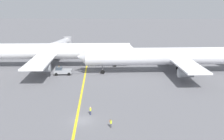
{
  "coord_description": "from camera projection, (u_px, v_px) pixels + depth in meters",
  "views": [
    {
      "loc": [
        6.98,
        -49.71,
        22.52
      ],
      "look_at": [
        5.11,
        24.02,
        4.0
      ],
      "focal_mm": 44.9,
      "sensor_mm": 36.0,
      "label": 1
    }
  ],
  "objects": [
    {
      "name": "ground_crew_marshaller_foreground",
      "position": [
        111.0,
        123.0,
        50.49
      ],
      "size": [
        0.46,
        0.37,
        1.65
      ],
      "color": "#4C4C51",
      "rests_on": "ground"
    },
    {
      "name": "airliner_being_pushed",
      "position": [
        172.0,
        56.0,
        87.34
      ],
      "size": [
        58.62,
        38.85,
        15.37
      ],
      "color": "silver",
      "rests_on": "ground"
    },
    {
      "name": "ground_plane",
      "position": [
        82.0,
        120.0,
        53.86
      ],
      "size": [
        600.0,
        600.0,
        0.0
      ],
      "primitive_type": "plane",
      "color": "slate"
    },
    {
      "name": "pushback_tug",
      "position": [
        62.0,
        71.0,
        86.71
      ],
      "size": [
        8.68,
        3.65,
        2.77
      ],
      "color": "gray",
      "rests_on": "ground"
    },
    {
      "name": "ground_crew_wing_walker_right",
      "position": [
        90.0,
        111.0,
        56.2
      ],
      "size": [
        0.36,
        0.47,
        1.74
      ],
      "color": "#2D3351",
      "rests_on": "ground"
    },
    {
      "name": "taxiway_stripe",
      "position": [
        80.0,
        102.0,
        63.6
      ],
      "size": [
        8.83,
        119.74,
        0.01
      ],
      "primitive_type": "cube",
      "rotation": [
        0.0,
        0.0,
        0.07
      ],
      "color": "yellow",
      "rests_on": "ground"
    },
    {
      "name": "jet_bridge",
      "position": [
        64.0,
        42.0,
        121.43
      ],
      "size": [
        5.66,
        16.36,
        6.35
      ],
      "color": "#B7B7BC",
      "rests_on": "ground"
    },
    {
      "name": "airliner_at_gate_left",
      "position": [
        54.0,
        51.0,
        95.17
      ],
      "size": [
        56.07,
        47.41,
        16.23
      ],
      "color": "white",
      "rests_on": "ground"
    }
  ]
}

